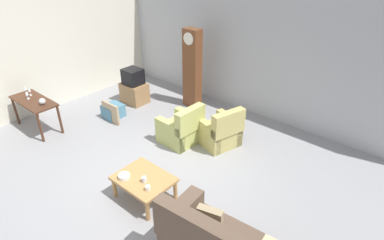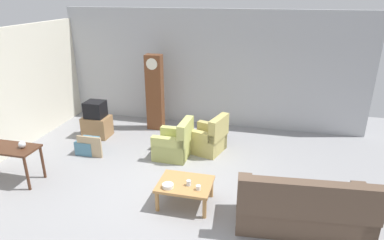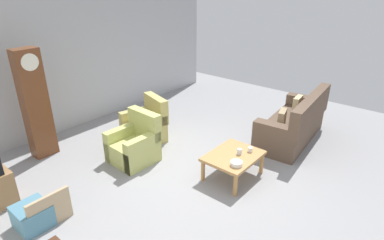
{
  "view_description": "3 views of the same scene",
  "coord_description": "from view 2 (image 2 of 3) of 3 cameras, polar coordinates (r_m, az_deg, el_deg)",
  "views": [
    {
      "loc": [
        3.7,
        -3.12,
        3.96
      ],
      "look_at": [
        0.34,
        0.81,
        1.02
      ],
      "focal_mm": 29.87,
      "sensor_mm": 36.0,
      "label": 1
    },
    {
      "loc": [
        1.66,
        -5.41,
        3.64
      ],
      "look_at": [
        0.11,
        0.98,
        1.08
      ],
      "focal_mm": 31.25,
      "sensor_mm": 36.0,
      "label": 2
    },
    {
      "loc": [
        -3.7,
        -2.88,
        3.16
      ],
      "look_at": [
        0.25,
        0.41,
        0.86
      ],
      "focal_mm": 29.63,
      "sensor_mm": 36.0,
      "label": 3
    }
  ],
  "objects": [
    {
      "name": "tv_crt",
      "position": [
        9.01,
        -16.19,
        1.77
      ],
      "size": [
        0.48,
        0.44,
        0.42
      ],
      "primitive_type": "cube",
      "color": "black",
      "rests_on": "tv_stand_cabinet"
    },
    {
      "name": "armchair_olive_far",
      "position": [
        8.02,
        2.77,
        -3.31
      ],
      "size": [
        0.97,
        0.95,
        0.92
      ],
      "color": "tan",
      "rests_on": "ground_plane"
    },
    {
      "name": "storage_box_blue",
      "position": [
        8.39,
        -17.36,
        -4.21
      ],
      "size": [
        0.43,
        0.46,
        0.33
      ],
      "primitive_type": "cube",
      "color": "teal",
      "rests_on": "ground_plane"
    },
    {
      "name": "bowl_white_stacked",
      "position": [
        5.93,
        -4.13,
        -11.14
      ],
      "size": [
        0.2,
        0.2,
        0.07
      ],
      "primitive_type": "cylinder",
      "color": "white",
      "rests_on": "coffee_table_wood"
    },
    {
      "name": "tv_stand_cabinet",
      "position": [
        9.18,
        -15.88,
        -1.08
      ],
      "size": [
        0.68,
        0.52,
        0.55
      ],
      "primitive_type": "cube",
      "color": "#997047",
      "rests_on": "ground_plane"
    },
    {
      "name": "console_table_dark",
      "position": [
        7.63,
        -29.13,
        -4.73
      ],
      "size": [
        1.3,
        0.56,
        0.75
      ],
      "color": "#472819",
      "rests_on": "ground_plane"
    },
    {
      "name": "ground_plane",
      "position": [
        6.73,
        -2.95,
        -11.49
      ],
      "size": [
        10.4,
        10.4,
        0.0
      ],
      "primitive_type": "plane",
      "color": "gray"
    },
    {
      "name": "cup_blue_rimmed",
      "position": [
        5.97,
        -0.56,
        -10.68
      ],
      "size": [
        0.08,
        0.08,
        0.1
      ],
      "primitive_type": "cylinder",
      "color": "silver",
      "rests_on": "coffee_table_wood"
    },
    {
      "name": "grandfather_clock",
      "position": [
        9.15,
        -6.36,
        4.68
      ],
      "size": [
        0.44,
        0.3,
        2.07
      ],
      "color": "brown",
      "rests_on": "ground_plane"
    },
    {
      "name": "coffee_table_wood",
      "position": [
        6.1,
        -1.18,
        -11.17
      ],
      "size": [
        0.96,
        0.76,
        0.43
      ],
      "color": "#B27F47",
      "rests_on": "ground_plane"
    },
    {
      "name": "couch_floral",
      "position": [
        5.82,
        18.35,
        -14.36
      ],
      "size": [
        2.17,
        1.06,
        1.04
      ],
      "color": "brown",
      "rests_on": "ground_plane"
    },
    {
      "name": "armchair_olive_near",
      "position": [
        7.75,
        -3.02,
        -4.22
      ],
      "size": [
        0.82,
        0.79,
        0.92
      ],
      "color": "#B7BC66",
      "rests_on": "ground_plane"
    },
    {
      "name": "framed_picture_leaning",
      "position": [
        8.13,
        -17.07,
        -4.37
      ],
      "size": [
        0.6,
        0.05,
        0.5
      ],
      "primitive_type": "cube",
      "color": "tan",
      "rests_on": "ground_plane"
    },
    {
      "name": "cup_white_porcelain",
      "position": [
        5.86,
        1.09,
        -11.47
      ],
      "size": [
        0.09,
        0.09,
        0.08
      ],
      "primitive_type": "cylinder",
      "color": "white",
      "rests_on": "coffee_table_wood"
    },
    {
      "name": "garage_door_wall",
      "position": [
        9.39,
        3.15,
        8.71
      ],
      "size": [
        8.4,
        0.16,
        3.2
      ],
      "primitive_type": "cube",
      "color": "#ADAFB5",
      "rests_on": "ground_plane"
    },
    {
      "name": "glass_dome_cloche",
      "position": [
        7.35,
        -27.02,
        -3.73
      ],
      "size": [
        0.14,
        0.14,
        0.14
      ],
      "primitive_type": "sphere",
      "color": "silver",
      "rests_on": "console_table_dark"
    }
  ]
}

